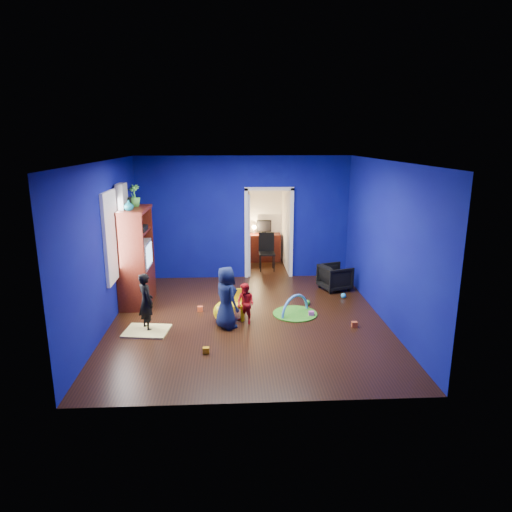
{
  "coord_description": "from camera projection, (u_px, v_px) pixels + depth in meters",
  "views": [
    {
      "loc": [
        -0.28,
        -7.91,
        3.27
      ],
      "look_at": [
        0.17,
        0.4,
        1.13
      ],
      "focal_mm": 32.0,
      "sensor_mm": 36.0,
      "label": 1
    }
  ],
  "objects": [
    {
      "name": "wall_left",
      "position": [
        105.0,
        246.0,
        7.99
      ],
      "size": [
        0.02,
        5.5,
        2.9
      ],
      "primitive_type": "cube",
      "color": "#090A6D",
      "rests_on": "floor"
    },
    {
      "name": "doorway",
      "position": [
        269.0,
        234.0,
        10.91
      ],
      "size": [
        1.16,
        0.1,
        2.1
      ],
      "primitive_type": "cube",
      "color": "white",
      "rests_on": "floor"
    },
    {
      "name": "child_navy",
      "position": [
        226.0,
        298.0,
        8.01
      ],
      "size": [
        0.59,
        0.65,
        1.12
      ],
      "primitive_type": "imported",
      "rotation": [
        0.0,
        0.0,
        2.14
      ],
      "color": "#10193B",
      "rests_on": "floor"
    },
    {
      "name": "wall_back",
      "position": [
        244.0,
        218.0,
        10.78
      ],
      "size": [
        5.0,
        0.02,
        2.9
      ],
      "primitive_type": "cube",
      "color": "#090A6D",
      "rests_on": "floor"
    },
    {
      "name": "ceiling",
      "position": [
        247.0,
        161.0,
        7.76
      ],
      "size": [
        5.0,
        5.5,
        0.01
      ],
      "primitive_type": "cube",
      "color": "white",
      "rests_on": "wall_back"
    },
    {
      "name": "armchair",
      "position": [
        335.0,
        277.0,
        10.14
      ],
      "size": [
        0.78,
        0.77,
        0.57
      ],
      "primitive_type": "imported",
      "rotation": [
        0.0,
        0.0,
        1.9
      ],
      "color": "black",
      "rests_on": "floor"
    },
    {
      "name": "tv_armoire",
      "position": [
        136.0,
        257.0,
        9.12
      ],
      "size": [
        0.58,
        1.14,
        1.96
      ],
      "primitive_type": "cube",
      "color": "#40190A",
      "rests_on": "floor"
    },
    {
      "name": "desk_lamp",
      "position": [
        254.0,
        227.0,
        12.44
      ],
      "size": [
        0.14,
        0.14,
        0.14
      ],
      "primitive_type": "sphere",
      "color": "#FFD88C",
      "rests_on": "study_desk"
    },
    {
      "name": "potted_plant",
      "position": [
        134.0,
        196.0,
        9.03
      ],
      "size": [
        0.32,
        0.32,
        0.43
      ],
      "primitive_type": "imported",
      "rotation": [
        0.0,
        0.0,
        -0.43
      ],
      "color": "green",
      "rests_on": "tv_armoire"
    },
    {
      "name": "toy_arch",
      "position": [
        295.0,
        313.0,
        8.75
      ],
      "size": [
        0.6,
        0.54,
        0.76
      ],
      "primitive_type": "torus",
      "rotation": [
        1.57,
        0.0,
        0.73
      ],
      "color": "#3F8CD8",
      "rests_on": "floor"
    },
    {
      "name": "toddler_red",
      "position": [
        245.0,
        304.0,
        8.25
      ],
      "size": [
        0.46,
        0.45,
        0.75
      ],
      "primitive_type": "imported",
      "rotation": [
        0.0,
        0.0,
        -0.71
      ],
      "color": "red",
      "rests_on": "floor"
    },
    {
      "name": "play_mat",
      "position": [
        295.0,
        314.0,
        8.75
      ],
      "size": [
        0.85,
        0.85,
        0.02
      ],
      "primitive_type": "cylinder",
      "color": "green",
      "rests_on": "floor"
    },
    {
      "name": "study_desk",
      "position": [
        264.0,
        247.0,
        12.53
      ],
      "size": [
        0.88,
        0.44,
        0.75
      ],
      "primitive_type": "cube",
      "color": "#3D140A",
      "rests_on": "floor"
    },
    {
      "name": "book_shelf",
      "position": [
        264.0,
        187.0,
        12.23
      ],
      "size": [
        0.88,
        0.24,
        0.04
      ],
      "primitive_type": "cube",
      "color": "white",
      "rests_on": "study_desk"
    },
    {
      "name": "curtain",
      "position": [
        125.0,
        245.0,
        8.91
      ],
      "size": [
        0.14,
        0.42,
        2.4
      ],
      "primitive_type": "cube",
      "color": "slate",
      "rests_on": "floor"
    },
    {
      "name": "toy_1",
      "position": [
        343.0,
        295.0,
        9.65
      ],
      "size": [
        0.11,
        0.11,
        0.11
      ],
      "primitive_type": "sphere",
      "color": "#29ABEA",
      "rests_on": "floor"
    },
    {
      "name": "toy_2",
      "position": [
        206.0,
        350.0,
        7.15
      ],
      "size": [
        0.1,
        0.08,
        0.1
      ],
      "primitive_type": "cube",
      "color": "orange",
      "rests_on": "floor"
    },
    {
      "name": "floor",
      "position": [
        248.0,
        320.0,
        8.48
      ],
      "size": [
        5.0,
        5.5,
        0.01
      ],
      "primitive_type": "cube",
      "color": "black",
      "rests_on": "ground"
    },
    {
      "name": "crt_tv",
      "position": [
        137.0,
        255.0,
        9.11
      ],
      "size": [
        0.46,
        0.7,
        0.54
      ],
      "primitive_type": "cube",
      "color": "silver",
      "rests_on": "tv_armoire"
    },
    {
      "name": "toy_4",
      "position": [
        311.0,
        314.0,
        8.64
      ],
      "size": [
        0.1,
        0.08,
        0.1
      ],
      "primitive_type": "cube",
      "color": "#DF53C5",
      "rests_on": "floor"
    },
    {
      "name": "wall_right",
      "position": [
        386.0,
        242.0,
        8.25
      ],
      "size": [
        0.02,
        5.5,
        2.9
      ],
      "primitive_type": "cube",
      "color": "#090A6D",
      "rests_on": "floor"
    },
    {
      "name": "toy_5",
      "position": [
        200.0,
        309.0,
        8.9
      ],
      "size": [
        0.1,
        0.08,
        0.1
      ],
      "primitive_type": "cube",
      "color": "#F15628",
      "rests_on": "floor"
    },
    {
      "name": "wall_front",
      "position": [
        256.0,
        295.0,
        5.46
      ],
      "size": [
        5.0,
        0.02,
        2.9
      ],
      "primitive_type": "cube",
      "color": "#090A6D",
      "rests_on": "floor"
    },
    {
      "name": "toy_3",
      "position": [
        307.0,
        302.0,
        9.24
      ],
      "size": [
        0.11,
        0.11,
        0.11
      ],
      "primitive_type": "sphere",
      "color": "green",
      "rests_on": "floor"
    },
    {
      "name": "child_black",
      "position": [
        146.0,
        302.0,
        7.93
      ],
      "size": [
        0.42,
        0.45,
        1.03
      ],
      "primitive_type": "imported",
      "rotation": [
        0.0,
        0.0,
        2.18
      ],
      "color": "black",
      "rests_on": "floor"
    },
    {
      "name": "toy_0",
      "position": [
        354.0,
        324.0,
        8.15
      ],
      "size": [
        0.1,
        0.08,
        0.1
      ],
      "primitive_type": "cube",
      "color": "#CE5222",
      "rests_on": "floor"
    },
    {
      "name": "window_left",
      "position": [
        111.0,
        236.0,
        8.3
      ],
      "size": [
        0.03,
        0.95,
        1.55
      ],
      "primitive_type": "cube",
      "color": "white",
      "rests_on": "wall_left"
    },
    {
      "name": "alcove",
      "position": [
        266.0,
        220.0,
        11.7
      ],
      "size": [
        1.0,
        1.75,
        2.5
      ],
      "primitive_type": null,
      "color": "silver",
      "rests_on": "floor"
    },
    {
      "name": "kid_chair",
      "position": [
        237.0,
        306.0,
        8.47
      ],
      "size": [
        0.3,
        0.3,
        0.5
      ],
      "primitive_type": "cube",
      "rotation": [
        0.0,
        0.0,
        0.07
      ],
      "color": "yellow",
      "rests_on": "floor"
    },
    {
      "name": "desk_monitor",
      "position": [
        264.0,
        226.0,
        12.51
      ],
      "size": [
        0.4,
        0.05,
        0.32
      ],
      "primitive_type": "cube",
      "color": "black",
      "rests_on": "study_desk"
    },
    {
      "name": "hopper_ball",
      "position": [
        224.0,
        312.0,
        8.34
      ],
      "size": [
        0.4,
        0.4,
        0.4
      ],
      "primitive_type": "sphere",
      "color": "yellow",
      "rests_on": "floor"
    },
    {
      "name": "vase",
      "position": [
        129.0,
        205.0,
        8.56
      ],
      "size": [
        0.24,
        0.24,
        0.19
      ],
      "primitive_type": "imported",
      "rotation": [
        0.0,
        0.0,
        0.37
      ],
      "color": "#0D626B",
      "rests_on": "tv_armoire"
    },
    {
      "name": "folding_chair",
      "position": [
        267.0,
        253.0,
        11.59
      ],
      "size": [
        0.4,
        0.4,
        0.92
      ],
      "primitive_type": "cube",
      "color": "black",
      "rests_on": "floor"
    },
    {
      "name": "yellow_blanket",
      "position": [
        147.0,
        331.0,
        7.96
      ],
      "size": [
        0.82,
        0.69,
        0.03
      ],
      "primitive_type": "cube",
      "rotation": [
        0.0,
        0.0,
        -0.13
      ],
      "color": "#F2E07A",
      "rests_on": "floor"
    }
  ]
}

